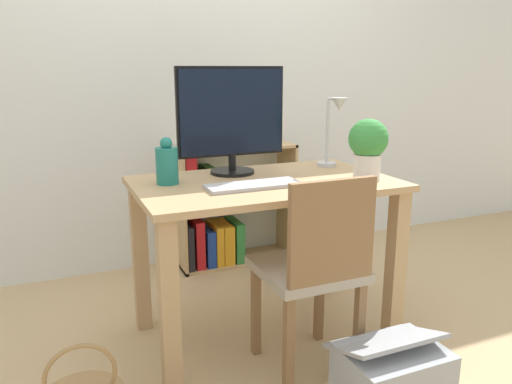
{
  "coord_description": "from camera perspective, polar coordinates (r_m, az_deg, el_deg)",
  "views": [
    {
      "loc": [
        -0.9,
        -2.01,
        1.26
      ],
      "look_at": [
        0.0,
        0.1,
        0.69
      ],
      "focal_mm": 35.0,
      "sensor_mm": 36.0,
      "label": 1
    }
  ],
  "objects": [
    {
      "name": "bookshelf",
      "position": [
        3.25,
        -4.47,
        -2.63
      ],
      "size": [
        0.77,
        0.28,
        0.78
      ],
      "color": "tan",
      "rests_on": "ground_plane"
    },
    {
      "name": "monitor",
      "position": [
        2.37,
        -2.82,
        8.63
      ],
      "size": [
        0.53,
        0.21,
        0.5
      ],
      "color": "black",
      "rests_on": "desk"
    },
    {
      "name": "wall_back",
      "position": [
        3.25,
        -7.31,
        14.56
      ],
      "size": [
        8.0,
        0.05,
        2.6
      ],
      "color": "silver",
      "rests_on": "ground_plane"
    },
    {
      "name": "potted_plant",
      "position": [
        2.28,
        12.68,
        5.2
      ],
      "size": [
        0.18,
        0.18,
        0.28
      ],
      "color": "silver",
      "rests_on": "desk"
    },
    {
      "name": "ground_plane",
      "position": [
        2.53,
        0.92,
        -15.85
      ],
      "size": [
        10.0,
        10.0,
        0.0
      ],
      "primitive_type": "plane",
      "color": "tan"
    },
    {
      "name": "chair",
      "position": [
        2.05,
        6.69,
        -8.47
      ],
      "size": [
        0.4,
        0.4,
        0.87
      ],
      "rotation": [
        0.0,
        0.0,
        -0.13
      ],
      "color": "#9E937F",
      "rests_on": "ground_plane"
    },
    {
      "name": "keyboard",
      "position": [
        2.12,
        -0.3,
        0.76
      ],
      "size": [
        0.41,
        0.14,
        0.02
      ],
      "color": "#B2B2B7",
      "rests_on": "desk"
    },
    {
      "name": "vase",
      "position": [
        2.2,
        -10.14,
        3.19
      ],
      "size": [
        0.1,
        0.1,
        0.21
      ],
      "color": "#1E7266",
      "rests_on": "desk"
    },
    {
      "name": "desk",
      "position": [
        2.29,
        0.98,
        -2.5
      ],
      "size": [
        1.16,
        0.71,
        0.77
      ],
      "color": "tan",
      "rests_on": "ground_plane"
    },
    {
      "name": "desk_lamp",
      "position": [
        2.53,
        8.87,
        7.5
      ],
      "size": [
        0.1,
        0.19,
        0.35
      ],
      "color": "#B7B7BC",
      "rests_on": "desk"
    },
    {
      "name": "storage_box",
      "position": [
        2.1,
        15.23,
        -19.37
      ],
      "size": [
        0.4,
        0.34,
        0.29
      ],
      "color": "#999EA3",
      "rests_on": "ground_plane"
    }
  ]
}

